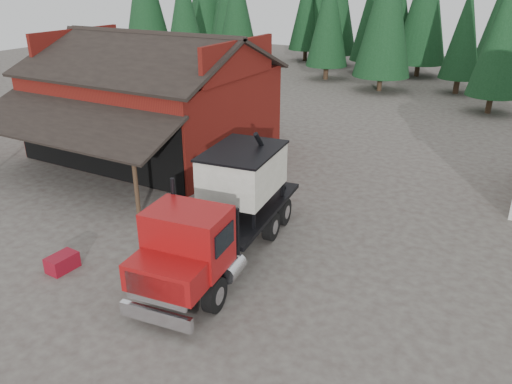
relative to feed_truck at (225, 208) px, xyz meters
The scene contains 8 objects.
ground 2.42m from the feed_truck, 73.92° to the right, with size 120.00×120.00×0.00m, color #493E39.
red_barn 13.78m from the feed_truck, 140.73° to the left, with size 12.80×13.63×7.18m.
conifer_backdrop 40.86m from the feed_truck, 89.52° to the left, with size 76.00×16.00×16.00m, color #103218, non-canonical shape.
near_pine_a 34.73m from the feed_truck, 128.93° to the left, with size 4.40×4.40×11.40m.
near_pine_b 29.74m from the feed_truck, 77.58° to the left, with size 3.96×3.96×10.40m.
near_pine_d 33.44m from the feed_truck, 96.36° to the left, with size 5.28×5.28×13.40m.
feed_truck is the anchor object (origin of this frame).
equip_box 6.37m from the feed_truck, 141.34° to the right, with size 0.70×1.10×0.60m, color maroon.
Camera 1 is at (8.91, -12.98, 10.07)m, focal length 35.00 mm.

